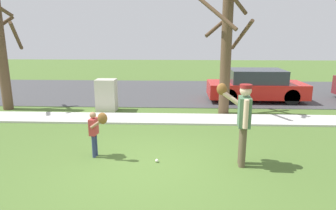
% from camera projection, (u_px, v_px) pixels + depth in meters
% --- Properties ---
extents(ground_plane, '(48.00, 48.00, 0.00)m').
position_uv_depth(ground_plane, '(158.00, 120.00, 9.72)').
color(ground_plane, '#4C6B2D').
extents(sidewalk_strip, '(36.00, 1.20, 0.06)m').
position_uv_depth(sidewalk_strip, '(158.00, 119.00, 9.81)').
color(sidewalk_strip, beige).
rests_on(sidewalk_strip, ground).
extents(road_surface, '(36.00, 6.80, 0.02)m').
position_uv_depth(road_surface, '(166.00, 91.00, 14.67)').
color(road_surface, '#424244').
rests_on(road_surface, ground).
extents(person_adult, '(0.70, 0.70, 1.77)m').
position_uv_depth(person_adult, '(242.00, 116.00, 6.16)').
color(person_adult, brown).
rests_on(person_adult, ground).
extents(person_child, '(0.47, 0.46, 1.11)m').
position_uv_depth(person_child, '(96.00, 128.00, 6.64)').
color(person_child, navy).
rests_on(person_child, ground).
extents(baseball, '(0.07, 0.07, 0.07)m').
position_uv_depth(baseball, '(157.00, 161.00, 6.52)').
color(baseball, white).
rests_on(baseball, ground).
extents(utility_cabinet, '(0.72, 0.57, 1.17)m').
position_uv_depth(utility_cabinet, '(107.00, 95.00, 10.86)').
color(utility_cabinet, beige).
rests_on(utility_cabinet, ground).
extents(street_tree_near, '(1.84, 1.88, 4.23)m').
position_uv_depth(street_tree_near, '(226.00, 49.00, 10.03)').
color(street_tree_near, brown).
rests_on(street_tree_near, ground).
extents(street_tree_far, '(1.84, 1.88, 4.17)m').
position_uv_depth(street_tree_far, '(1.00, 49.00, 10.66)').
color(street_tree_far, brown).
rests_on(street_tree_far, ground).
extents(parked_hatchback_red, '(4.00, 1.75, 1.33)m').
position_uv_depth(parked_hatchback_red, '(256.00, 86.00, 12.44)').
color(parked_hatchback_red, red).
rests_on(parked_hatchback_red, road_surface).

